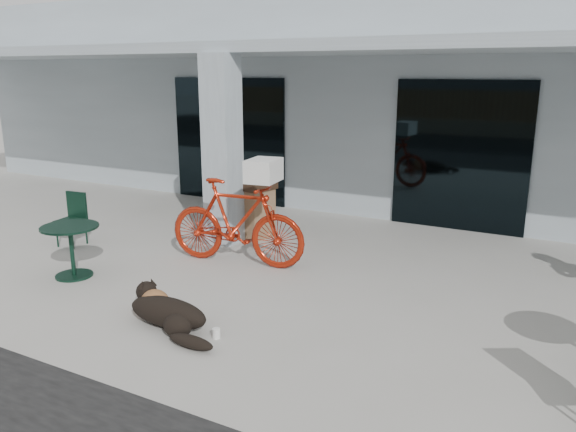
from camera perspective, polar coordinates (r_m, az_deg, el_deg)
The scene contains 13 objects.
ground at distance 7.13m, azimuth -6.93°, elevation -9.08°, with size 80.00×80.00×0.00m, color #A8A59E.
building at distance 14.34m, azimuth 13.07°, elevation 11.82°, with size 22.00×7.00×4.50m, color #AFBDC6.
storefront_glass_left at distance 12.55m, azimuth -6.05°, elevation 7.63°, with size 2.80×0.06×2.70m, color black.
storefront_glass_right at distance 10.59m, azimuth 17.07°, elevation 5.80°, with size 2.40×0.06×2.70m, color black.
column at distance 9.37m, azimuth -6.68°, elevation 6.57°, with size 0.50×0.50×3.12m, color #AFBDC6.
overhang at distance 9.70m, azimuth 5.27°, elevation 16.65°, with size 22.00×2.80×0.18m, color #AFBDC6.
bicycle at distance 8.42m, azimuth -5.26°, elevation -0.63°, with size 0.61×2.16×1.30m, color #A5210D.
laundry_basket at distance 8.06m, azimuth -2.50°, elevation 4.65°, with size 0.55×0.41×0.33m, color white.
dog at distance 6.61m, azimuth -12.11°, elevation -9.40°, with size 1.20×0.40×0.40m, color black, non-canonical shape.
cup_near_dog at distance 6.33m, azimuth -7.30°, elevation -11.74°, with size 0.09×0.09×0.11m, color white.
cafe_table_near at distance 8.50m, azimuth -21.10°, elevation -3.37°, with size 0.80×0.80×0.75m, color #113023, non-canonical shape.
cafe_chair_near at distance 10.00m, azimuth -21.24°, elevation -0.37°, with size 0.40×0.44×0.88m, color #113023, non-canonical shape.
trash_receptacle at distance 9.82m, azimuth -3.39°, elevation 0.69°, with size 0.58×0.58×0.99m, color brown, non-canonical shape.
Camera 1 is at (3.82, -5.31, 2.85)m, focal length 35.00 mm.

